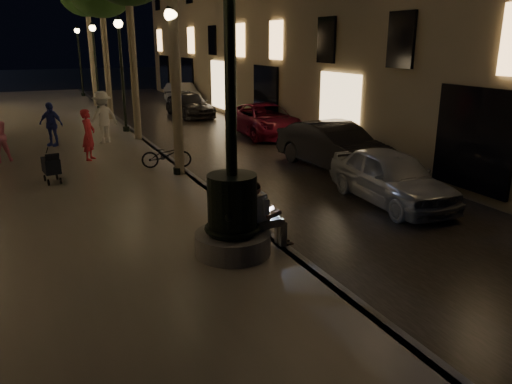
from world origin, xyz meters
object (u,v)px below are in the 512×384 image
car_third (265,120)px  pedestrian_white (103,117)px  stroller (51,166)px  pedestrian_red (89,135)px  lamp_curb_a (173,68)px  car_rear (190,105)px  bicycle (166,155)px  lamp_curb_d (79,52)px  car_second (334,146)px  lamp_curb_c (95,55)px  seated_man_laptop (263,213)px  pedestrian_blue (51,124)px  lamp_curb_b (121,59)px  fountain_lamppost (232,201)px  car_front (391,177)px  car_fifth (182,94)px

car_third → pedestrian_white: (-6.75, 0.28, 0.50)m
stroller → pedestrian_red: (1.32, 2.46, 0.35)m
lamp_curb_a → car_rear: 13.49m
bicycle → lamp_curb_d: bearing=15.8°
lamp_curb_d → bicycle: bearing=-90.2°
pedestrian_red → car_second: bearing=-90.4°
lamp_curb_c → car_rear: bearing=-39.0°
lamp_curb_d → car_third: (5.50, -18.51, -2.55)m
seated_man_laptop → pedestrian_red: (-2.03, 8.99, 0.14)m
lamp_curb_c → bicycle: bearing=-90.4°
lamp_curb_d → pedestrian_blue: (-3.09, -18.02, -2.23)m
stroller → car_rear: 14.27m
lamp_curb_b → car_second: lamp_curb_b is taller
lamp_curb_d → car_third: bearing=-73.4°
pedestrian_white → fountain_lamppost: bearing=68.6°
lamp_curb_d → pedestrian_blue: lamp_curb_d is taller
pedestrian_white → car_rear: bearing=-153.6°
seated_man_laptop → car_front: size_ratio=0.33×
stroller → car_second: (8.40, -1.23, 0.06)m
car_second → pedestrian_blue: size_ratio=2.77×
car_front → pedestrian_white: (-5.55, 10.11, 0.50)m
fountain_lamppost → lamp_curb_b: bearing=87.1°
car_front → bicycle: 6.83m
fountain_lamppost → car_fifth: 24.28m
lamp_curb_d → car_second: 25.33m
lamp_curb_d → car_fifth: (5.37, -6.50, -2.54)m
lamp_curb_d → car_rear: 12.54m
car_third → car_rear: (-1.20, 7.02, -0.06)m
seated_man_laptop → car_fifth: (5.46, 23.50, -0.21)m
car_second → pedestrian_white: (-6.22, 6.48, 0.44)m
lamp_curb_a → bicycle: 2.78m
fountain_lamppost → pedestrian_red: fountain_lamppost is taller
lamp_curb_a → lamp_curb_d: (0.00, 24.00, 0.00)m
car_fifth → bicycle: car_fifth is taller
pedestrian_white → bicycle: bearing=79.1°
stroller → lamp_curb_a: bearing=-16.0°
lamp_curb_d → lamp_curb_b: bearing=-90.0°
lamp_curb_d → pedestrian_red: 21.23m
lamp_curb_c → pedestrian_blue: bearing=-107.2°
car_second → pedestrian_red: size_ratio=2.69×
lamp_curb_c → fountain_lamppost: bearing=-91.8°
car_third → pedestrian_blue: 8.61m
car_third → pedestrian_blue: size_ratio=3.03×
car_rear → car_second: bearing=-89.7°
car_rear → stroller: bearing=-125.4°
lamp_curb_b → pedestrian_red: (-2.11, -5.01, -2.20)m
car_front → car_second: 3.69m
fountain_lamppost → stroller: size_ratio=5.37×
lamp_curb_b → car_front: size_ratio=1.20×
car_front → car_third: 9.90m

